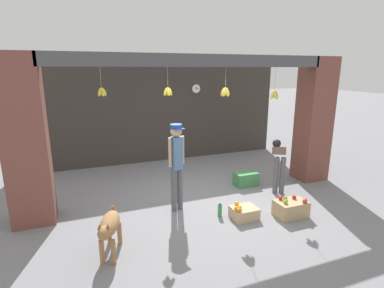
# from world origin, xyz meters

# --- Properties ---
(ground_plane) EXTENTS (60.00, 60.00, 0.00)m
(ground_plane) POSITION_xyz_m (0.00, 0.00, 0.00)
(ground_plane) COLOR gray
(shop_back_wall) EXTENTS (7.53, 0.12, 2.98)m
(shop_back_wall) POSITION_xyz_m (0.00, 3.16, 1.49)
(shop_back_wall) COLOR #38332D
(shop_back_wall) RESTS_ON ground_plane
(shop_pillar_left) EXTENTS (0.70, 0.60, 2.98)m
(shop_pillar_left) POSITION_xyz_m (-3.12, 0.30, 1.49)
(shop_pillar_left) COLOR brown
(shop_pillar_left) RESTS_ON ground_plane
(shop_pillar_right) EXTENTS (0.70, 0.60, 2.98)m
(shop_pillar_right) POSITION_xyz_m (3.12, 0.30, 1.49)
(shop_pillar_right) COLOR brown
(shop_pillar_right) RESTS_ON ground_plane
(storefront_awning) EXTENTS (5.63, 0.31, 0.92)m
(storefront_awning) POSITION_xyz_m (0.01, 0.12, 2.83)
(storefront_awning) COLOR #4C4C51
(dog) EXTENTS (0.45, 0.95, 0.69)m
(dog) POSITION_xyz_m (-1.95, -1.25, 0.47)
(dog) COLOR #9E7042
(dog) RESTS_ON ground_plane
(shopkeeper) EXTENTS (0.33, 0.30, 1.71)m
(shopkeeper) POSITION_xyz_m (-0.57, -0.19, 1.02)
(shopkeeper) COLOR #56565B
(shopkeeper) RESTS_ON ground_plane
(worker_stooping) EXTENTS (0.54, 0.77, 1.08)m
(worker_stooping) POSITION_xyz_m (1.91, -0.03, 0.72)
(worker_stooping) COLOR #56565B
(worker_stooping) RESTS_ON ground_plane
(fruit_crate_oranges) EXTENTS (0.47, 0.38, 0.29)m
(fruit_crate_oranges) POSITION_xyz_m (0.48, -0.97, 0.12)
(fruit_crate_oranges) COLOR tan
(fruit_crate_oranges) RESTS_ON ground_plane
(fruit_crate_apples) EXTENTS (0.59, 0.39, 0.37)m
(fruit_crate_apples) POSITION_xyz_m (1.35, -1.21, 0.16)
(fruit_crate_apples) COLOR tan
(fruit_crate_apples) RESTS_ON ground_plane
(produce_box_green) EXTENTS (0.54, 0.33, 0.32)m
(produce_box_green) POSITION_xyz_m (1.36, 0.43, 0.16)
(produce_box_green) COLOR #42844C
(produce_box_green) RESTS_ON ground_plane
(water_bottle) EXTENTS (0.08, 0.08, 0.25)m
(water_bottle) POSITION_xyz_m (0.10, -0.74, 0.12)
(water_bottle) COLOR #38934C
(water_bottle) RESTS_ON ground_plane
(wall_clock) EXTENTS (0.27, 0.03, 0.27)m
(wall_clock) POSITION_xyz_m (1.13, 3.08, 2.13)
(wall_clock) COLOR black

